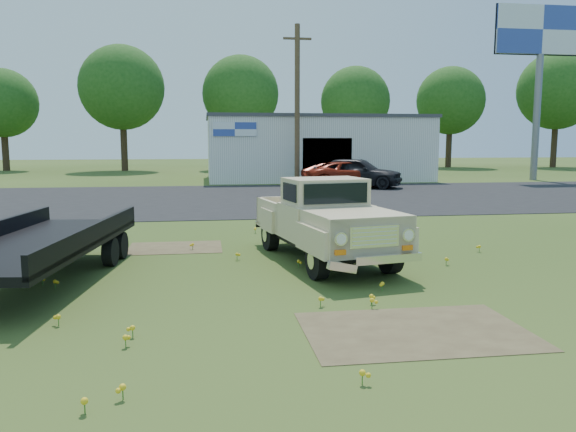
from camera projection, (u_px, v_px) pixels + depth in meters
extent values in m
plane|color=#2E4616|center=(277.00, 281.00, 10.26)|extent=(140.00, 140.00, 0.00)
cube|color=black|center=(234.00, 198.00, 24.97)|extent=(90.00, 14.00, 0.02)
cube|color=brown|center=(416.00, 331.00, 7.54)|extent=(3.00, 2.00, 0.01)
cube|color=brown|center=(175.00, 248.00, 13.40)|extent=(2.20, 1.60, 0.01)
cube|color=silver|center=(314.00, 149.00, 37.34)|extent=(14.00, 8.00, 4.00)
cube|color=#3F3F44|center=(315.00, 118.00, 37.07)|extent=(14.20, 8.20, 0.20)
cube|color=black|center=(327.00, 157.00, 33.52)|extent=(3.00, 0.10, 2.20)
cube|color=white|center=(235.00, 129.00, 32.41)|extent=(2.50, 0.08, 0.80)
cylinder|color=slate|center=(537.00, 118.00, 36.17)|extent=(0.44, 0.44, 8.00)
cube|color=white|center=(542.00, 30.00, 35.43)|extent=(6.00, 0.30, 3.00)
cube|color=black|center=(540.00, 30.00, 35.61)|extent=(6.10, 0.10, 3.10)
cylinder|color=#4E3424|center=(297.00, 106.00, 31.81)|extent=(0.30, 0.30, 9.00)
cube|color=#4E3424|center=(297.00, 39.00, 31.32)|extent=(1.60, 0.12, 0.12)
cylinder|color=#382719|center=(5.00, 152.00, 47.62)|extent=(0.56, 0.56, 3.24)
sphere|color=#1C4E16|center=(2.00, 103.00, 47.08)|extent=(5.76, 5.76, 5.76)
cylinder|color=#382719|center=(124.00, 147.00, 47.56)|extent=(0.56, 0.56, 3.96)
sphere|color=#1C4E16|center=(122.00, 88.00, 46.90)|extent=(7.04, 7.04, 7.04)
cylinder|color=#382719|center=(241.00, 148.00, 50.01)|extent=(0.56, 0.56, 3.78)
sphere|color=#1C4E16|center=(241.00, 94.00, 49.37)|extent=(6.72, 6.72, 6.72)
cylinder|color=#382719|center=(355.00, 150.00, 50.01)|extent=(0.56, 0.56, 3.42)
sphere|color=#1C4E16|center=(355.00, 101.00, 49.44)|extent=(6.08, 6.08, 6.08)
cylinder|color=#382719|center=(449.00, 148.00, 53.91)|extent=(0.56, 0.56, 3.60)
sphere|color=#1C4E16|center=(450.00, 101.00, 53.31)|extent=(6.40, 6.40, 6.40)
cylinder|color=#382719|center=(554.00, 146.00, 53.86)|extent=(0.56, 0.56, 4.14)
sphere|color=#1C4E16|center=(557.00, 90.00, 53.16)|extent=(7.36, 7.36, 7.36)
imported|color=maroon|center=(350.00, 175.00, 30.44)|extent=(5.32, 2.84, 1.42)
imported|color=black|center=(357.00, 173.00, 30.36)|extent=(5.20, 4.02, 1.65)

